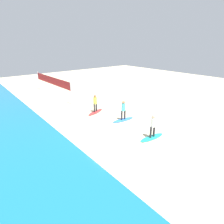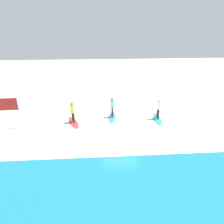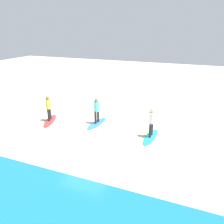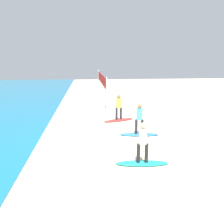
% 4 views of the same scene
% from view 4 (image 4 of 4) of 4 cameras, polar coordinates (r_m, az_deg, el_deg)
% --- Properties ---
extents(ground_plane, '(60.00, 60.00, 0.00)m').
position_cam_4_polar(ground_plane, '(12.91, -3.17, -6.23)').
color(ground_plane, beige).
extents(surfboard_teal, '(0.69, 2.13, 0.09)m').
position_cam_4_polar(surfboard_teal, '(10.18, 6.92, -11.59)').
color(surfboard_teal, teal).
rests_on(surfboard_teal, ground).
extents(surfer_teal, '(0.32, 0.46, 1.64)m').
position_cam_4_polar(surfer_teal, '(9.81, 7.08, -6.32)').
color(surfer_teal, '#232328').
rests_on(surfer_teal, surfboard_teal).
extents(surfboard_blue, '(0.76, 2.14, 0.09)m').
position_cam_4_polar(surfboard_blue, '(13.55, 6.21, -5.13)').
color(surfboard_blue, blue).
rests_on(surfboard_blue, ground).
extents(surfer_blue, '(0.32, 0.46, 1.64)m').
position_cam_4_polar(surfer_blue, '(13.27, 6.32, -1.06)').
color(surfer_blue, '#232328').
rests_on(surfer_blue, surfboard_blue).
extents(surfboard_red, '(1.27, 2.16, 0.09)m').
position_cam_4_polar(surfboard_red, '(16.32, 1.55, -1.85)').
color(surfboard_red, red).
rests_on(surfboard_red, ground).
extents(surfer_red, '(0.32, 0.44, 1.64)m').
position_cam_4_polar(surfer_red, '(16.09, 1.57, 1.56)').
color(surfer_red, '#232328').
rests_on(surfer_red, surfboard_red).
extents(volleyball_net, '(9.09, 0.41, 2.50)m').
position_cam_4_polar(volleyball_net, '(23.94, -2.33, 7.26)').
color(volleyball_net, silver).
rests_on(volleyball_net, ground).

